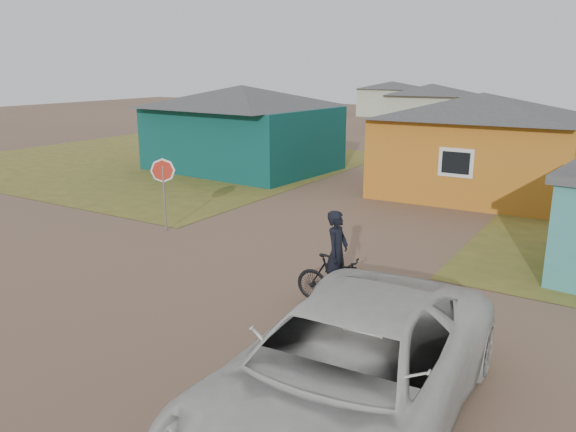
% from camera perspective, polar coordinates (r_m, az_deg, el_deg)
% --- Properties ---
extents(ground, '(120.00, 120.00, 0.00)m').
position_cam_1_polar(ground, '(12.32, -10.25, -8.50)').
color(ground, brown).
extents(grass_nw, '(20.00, 18.00, 0.00)m').
position_cam_1_polar(grass_nw, '(30.79, -13.44, 5.51)').
color(grass_nw, olive).
rests_on(grass_nw, ground).
extents(house_teal, '(8.93, 7.08, 4.00)m').
position_cam_1_polar(house_teal, '(27.29, -4.68, 9.04)').
color(house_teal, '#0A3A39').
rests_on(house_teal, ground).
extents(house_yellow, '(7.72, 6.76, 3.90)m').
position_cam_1_polar(house_yellow, '(23.04, 18.84, 7.08)').
color(house_yellow, '#BE701D').
rests_on(house_yellow, ground).
extents(house_pale_west, '(7.04, 6.15, 3.60)m').
position_cam_1_polar(house_pale_west, '(44.54, 14.29, 10.67)').
color(house_pale_west, '#AFB69C').
rests_on(house_pale_west, ground).
extents(house_pale_north, '(6.28, 5.81, 3.40)m').
position_cam_1_polar(house_pale_north, '(58.53, 10.46, 11.70)').
color(house_pale_north, '#AFB69C').
rests_on(house_pale_north, ground).
extents(stop_sign, '(0.71, 0.24, 2.23)m').
position_cam_1_polar(stop_sign, '(17.13, -12.56, 3.85)').
color(stop_sign, gray).
rests_on(stop_sign, ground).
extents(cyclist, '(1.84, 0.68, 2.04)m').
position_cam_1_polar(cyclist, '(11.71, 4.95, -5.64)').
color(cyclist, black).
rests_on(cyclist, ground).
extents(vehicle, '(3.33, 6.56, 1.78)m').
position_cam_1_polar(vehicle, '(7.82, 6.02, -15.61)').
color(vehicle, silver).
rests_on(vehicle, ground).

